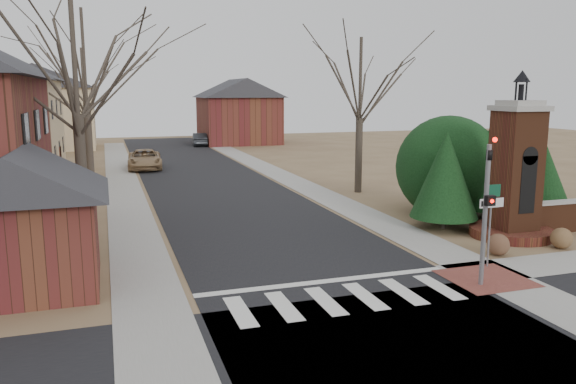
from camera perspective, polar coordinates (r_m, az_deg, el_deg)
name	(u,v)px	position (r m, az deg, el deg)	size (l,w,h in m)	color
ground	(358,309)	(15.28, 7.09, -11.76)	(120.00, 120.00, 0.00)	brown
main_street	(209,182)	(35.77, -8.02, 0.98)	(8.00, 70.00, 0.01)	black
cross_street	(417,360)	(12.87, 13.00, -16.31)	(120.00, 8.00, 0.01)	black
crosswalk_zone	(345,299)	(15.95, 5.85, -10.73)	(8.00, 2.20, 0.02)	silver
stop_bar	(325,281)	(17.24, 3.81, -9.06)	(8.00, 0.35, 0.02)	silver
sidewalk_right_main	(287,178)	(37.02, -0.07, 1.39)	(2.00, 60.00, 0.02)	gray
sidewalk_left	(124,187)	(35.26, -16.36, 0.53)	(2.00, 60.00, 0.02)	gray
curb_apron	(486,279)	(18.48, 19.48, -8.30)	(2.40, 2.40, 0.02)	brown
traffic_signal_pole	(487,200)	(17.22, 19.52, -0.78)	(0.28, 0.41, 4.50)	slate
sign_post	(491,209)	(19.22, 19.92, -1.64)	(0.90, 0.07, 2.75)	slate
brick_gate_monument	(515,183)	(23.60, 22.02, 0.87)	(3.20, 3.20, 6.47)	#5B2F1B
garage_left	(21,214)	(17.78, -25.47, -2.01)	(4.80, 4.80, 4.29)	brown
house_distant_left	(40,106)	(61.08, -23.87, 8.01)	(10.80, 8.80, 8.53)	#CFB38A
house_distant_right	(238,110)	(62.43, -5.08, 8.31)	(8.80, 8.80, 7.30)	brown
evergreen_near	(445,174)	(24.09, 15.70, 1.73)	(2.80, 2.80, 4.10)	#473D33
evergreen_mid	(494,161)	(26.95, 20.17, 3.00)	(3.40, 3.40, 4.70)	#473D33
evergreen_far	(545,177)	(27.58, 24.63, 1.37)	(2.40, 2.40, 3.30)	#473D33
evergreen_mass	(448,163)	(27.13, 15.96, 2.85)	(4.80, 4.80, 4.80)	black
bare_tree_0	(72,33)	(21.89, -21.05, 14.81)	(8.05, 8.05, 11.15)	#473D33
bare_tree_1	(83,49)	(34.87, -20.08, 13.47)	(8.40, 8.40, 11.64)	#473D33
bare_tree_2	(83,74)	(47.82, -20.14, 11.21)	(7.35, 7.35, 10.19)	#473D33
bare_tree_3	(361,73)	(31.86, 7.38, 11.93)	(7.00, 7.00, 9.70)	#473D33
pickup_truck	(145,159)	(42.83, -14.35, 3.24)	(2.38, 5.16, 1.43)	#9C7B55
distant_car	(200,139)	(60.14, -8.96, 5.31)	(1.42, 4.06, 1.34)	#2F3236
dry_shrub_left	(498,245)	(21.08, 20.57, -5.03)	(0.78, 0.78, 0.78)	brown
dry_shrub_right	(562,238)	(22.88, 26.03, -4.25)	(0.78, 0.78, 0.78)	brown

